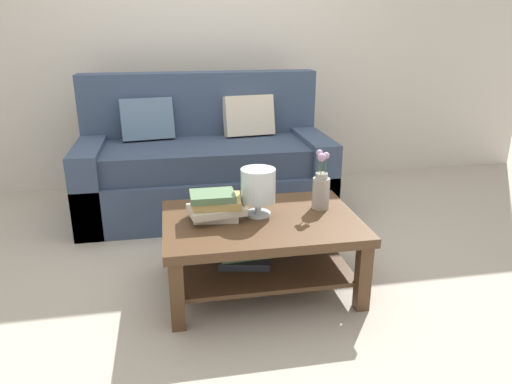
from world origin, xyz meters
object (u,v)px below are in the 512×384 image
Objects in this scene: coffee_table at (260,238)px; couch at (205,165)px; flower_pitcher at (321,188)px; book_stack_main at (216,205)px; glass_hurricane_vase at (258,187)px.

couch is at bearing 98.59° from coffee_table.
coffee_table is at bearing -166.98° from flower_pitcher.
glass_hurricane_vase reaches higher than book_stack_main.
couch is 5.55× the size of flower_pitcher.
flower_pitcher is at bearing 4.84° from book_stack_main.
couch is at bearing 88.13° from book_stack_main.
couch is 1.34m from flower_pitcher.
glass_hurricane_vase reaches higher than coffee_table.
flower_pitcher reaches higher than book_stack_main.
flower_pitcher is (0.37, 0.09, 0.24)m from coffee_table.
glass_hurricane_vase is (0.19, -1.24, 0.22)m from couch.
coffee_table is 3.99× the size of glass_hurricane_vase.
couch reaches higher than book_stack_main.
couch is at bearing 115.16° from flower_pitcher.
couch is 5.95× the size of book_stack_main.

